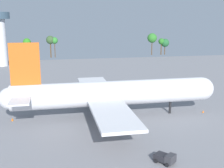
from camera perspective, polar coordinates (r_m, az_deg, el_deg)
The scene contains 9 objects.
ground_plane at distance 81.83m, azimuth 0.00°, elevation -6.41°, with size 236.76×236.76×0.00m, color gray.
cargo_airplane at distance 79.87m, azimuth -0.03°, elevation -1.89°, with size 59.19×51.60×20.83m.
pushback_tractor at distance 102.87m, azimuth -2.76°, elevation -1.72°, with size 3.43×4.71×2.48m.
baggage_tug at distance 113.65m, azimuth -5.11°, elevation -0.37°, with size 3.24×4.88×2.36m.
catering_truck at distance 58.07m, azimuth 10.29°, elevation -13.92°, with size 4.07×4.36×1.98m.
safety_cone_nose at distance 89.37m, azimuth 17.25°, elevation -5.10°, with size 0.50×0.50×0.71m, color orange.
safety_cone_tail at distance 83.12m, azimuth -18.75°, elevation -6.51°, with size 0.58×0.58×0.83m, color orange.
control_tower at distance 176.67m, azimuth -20.87°, elevation 9.11°, with size 11.63×11.63×29.79m.
tree_line_backdrop at distance 205.74m, azimuth -8.12°, elevation 7.97°, with size 147.24×6.86×15.74m.
Camera 1 is at (-15.30, -75.74, 26.92)m, focal length 47.18 mm.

